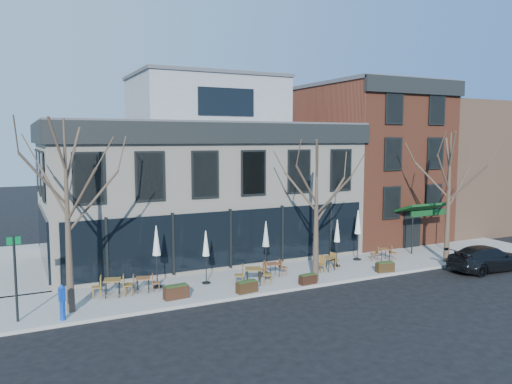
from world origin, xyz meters
name	(u,v)px	position (x,y,z in m)	size (l,w,h in m)	color
ground	(230,272)	(0.00, 0.00, 0.00)	(120.00, 120.00, 0.00)	black
sidewalk_front	(301,273)	(3.25, -2.15, 0.07)	(33.50, 4.70, 0.15)	gray
sidewalk_side	(0,269)	(-11.25, 6.00, 0.07)	(4.50, 12.00, 0.15)	gray
corner_building	(199,179)	(0.07, 5.07, 4.72)	(18.39, 10.39, 11.10)	beige
red_brick_building	(365,161)	(13.00, 4.98, 5.64)	(8.20, 11.78, 11.18)	brown
bg_building	(451,166)	(23.00, 6.00, 5.00)	(12.00, 12.00, 10.00)	#8C664C
tree_corner	(68,213)	(-8.49, -3.20, 4.25)	(3.93, 3.98, 7.92)	#382B21
tree_mid	(317,209)	(3.01, -3.90, 3.79)	(3.50, 3.55, 7.04)	#382B21
tree_right	(449,195)	(12.01, -3.90, 4.02)	(3.72, 3.77, 7.48)	#382B21
sign_pole	(15,273)	(-10.50, -3.50, 2.07)	(0.50, 0.10, 3.40)	black
parked_sedan	(488,258)	(12.87, -5.99, 0.69)	(1.94, 4.78, 1.39)	black
call_box	(62,301)	(-8.91, -4.11, 0.91)	(0.29, 0.29, 1.44)	#0E3CB6
cafe_set_0	(112,286)	(-6.59, -1.93, 0.64)	(1.88, 0.91, 0.96)	brown
cafe_set_1	(143,283)	(-5.20, -1.90, 0.58)	(1.62, 0.83, 0.83)	brown
cafe_set_2	(253,274)	(-0.07, -3.08, 0.66)	(1.92, 1.11, 0.99)	brown
cafe_set_3	(273,268)	(1.47, -2.22, 0.58)	(1.60, 0.68, 0.84)	brown
cafe_set_4	(328,262)	(4.69, -2.50, 0.61)	(1.75, 0.94, 0.90)	brown
cafe_set_5	(384,253)	(8.95, -2.04, 0.58)	(1.63, 0.77, 0.84)	brown
umbrella_0	(156,244)	(-4.43, -1.51, 2.27)	(0.48, 0.48, 3.01)	black
umbrella_1	(206,246)	(-2.08, -1.91, 2.02)	(0.42, 0.42, 2.65)	black
umbrella_2	(266,237)	(1.34, -1.68, 2.14)	(0.45, 0.45, 2.82)	black
umbrella_3	(337,233)	(5.65, -1.98, 2.01)	(0.42, 0.42, 2.64)	black
umbrella_4	(358,225)	(7.61, -1.30, 2.25)	(0.48, 0.48, 2.97)	black
planter_0	(176,292)	(-4.10, -3.50, 0.46)	(1.14, 0.53, 0.62)	#321C10
planter_1	(247,287)	(-0.90, -4.10, 0.43)	(1.04, 0.51, 0.56)	#301F10
planter_2	(308,279)	(2.37, -4.20, 0.40)	(0.91, 0.41, 0.50)	black
planter_3	(385,267)	(7.28, -4.11, 0.42)	(1.03, 0.55, 0.55)	#312310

